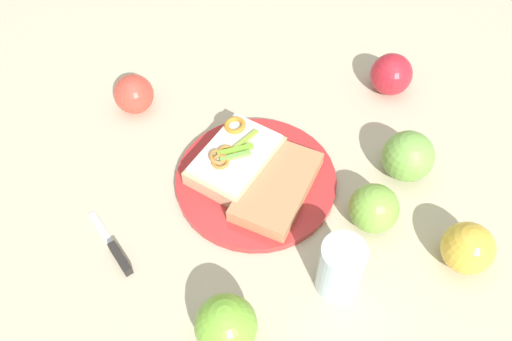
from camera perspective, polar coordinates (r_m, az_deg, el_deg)
ground_plane at (r=0.86m, az=-0.00°, el=-1.33°), size 2.00×2.00×0.00m
plate at (r=0.86m, az=-0.00°, el=-1.07°), size 0.26×0.26×0.01m
sandwich at (r=0.85m, az=-2.40°, el=1.18°), size 0.12×0.16×0.05m
bread_slice_side at (r=0.83m, az=2.44°, el=-1.53°), size 0.13×0.18×0.03m
apple_0 at (r=0.82m, az=21.88°, el=-7.77°), size 0.11×0.11×0.08m
apple_1 at (r=0.81m, az=12.60°, el=-4.00°), size 0.11×0.11×0.08m
apple_2 at (r=0.97m, az=-13.19°, el=7.92°), size 0.10×0.10×0.07m
apple_3 at (r=0.71m, az=-3.26°, el=-16.33°), size 0.10×0.10×0.08m
apple_4 at (r=1.01m, az=14.38°, el=10.02°), size 0.08×0.08×0.08m
apple_5 at (r=0.88m, az=16.07°, el=1.48°), size 0.11×0.11×0.08m
drinking_glass at (r=0.74m, az=9.08°, el=-10.31°), size 0.06×0.06×0.10m
knife at (r=0.82m, az=-14.90°, el=-8.42°), size 0.13×0.05×0.02m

